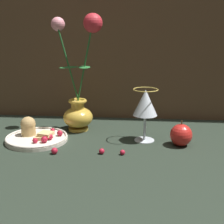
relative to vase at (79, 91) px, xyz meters
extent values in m
plane|color=#232D23|center=(0.10, -0.10, -0.13)|extent=(2.40, 2.40, 0.00)
cylinder|color=gold|center=(-0.01, 0.00, -0.13)|extent=(0.07, 0.07, 0.01)
ellipsoid|color=gold|center=(-0.01, 0.00, -0.09)|extent=(0.10, 0.10, 0.07)
cylinder|color=gold|center=(-0.01, 0.00, -0.05)|extent=(0.04, 0.04, 0.03)
torus|color=gold|center=(-0.01, 0.00, -0.03)|extent=(0.06, 0.06, 0.01)
cylinder|color=#23662D|center=(-0.04, 0.00, 0.09)|extent=(0.06, 0.02, 0.25)
ellipsoid|color=#23662D|center=(-0.03, 0.00, 0.08)|extent=(0.08, 0.08, 0.00)
sphere|color=pink|center=(-0.07, 0.01, 0.22)|extent=(0.04, 0.04, 0.04)
cylinder|color=#23662D|center=(0.02, 0.00, 0.09)|extent=(0.06, 0.01, 0.25)
ellipsoid|color=#23662D|center=(0.02, 0.00, 0.08)|extent=(0.05, 0.08, 0.00)
sphere|color=red|center=(0.05, 0.00, 0.22)|extent=(0.06, 0.06, 0.06)
cylinder|color=silver|center=(-0.11, -0.12, -0.13)|extent=(0.19, 0.19, 0.01)
torus|color=silver|center=(-0.11, -0.12, -0.12)|extent=(0.19, 0.19, 0.01)
cylinder|color=tan|center=(-0.15, -0.10, -0.11)|extent=(0.04, 0.04, 0.04)
sphere|color=tan|center=(-0.15, -0.10, -0.09)|extent=(0.05, 0.05, 0.05)
cube|color=#DBBC7A|center=(-0.09, -0.13, -0.12)|extent=(0.04, 0.04, 0.01)
cube|color=#DBBC7A|center=(-0.08, -0.12, -0.11)|extent=(0.05, 0.05, 0.01)
sphere|color=#AD192D|center=(-0.10, -0.16, -0.12)|extent=(0.02, 0.02, 0.02)
sphere|color=#AD192D|center=(-0.08, -0.16, -0.12)|extent=(0.02, 0.02, 0.02)
sphere|color=#AD192D|center=(-0.07, -0.13, -0.12)|extent=(0.02, 0.02, 0.02)
sphere|color=#AD192D|center=(-0.05, -0.10, -0.12)|extent=(0.02, 0.02, 0.02)
sphere|color=#AD192D|center=(-0.08, -0.07, -0.12)|extent=(0.01, 0.01, 0.01)
cylinder|color=silver|center=(0.22, -0.09, -0.13)|extent=(0.06, 0.06, 0.00)
cylinder|color=silver|center=(0.22, -0.09, -0.09)|extent=(0.01, 0.01, 0.08)
cone|color=silver|center=(0.22, -0.09, -0.01)|extent=(0.07, 0.07, 0.08)
cone|color=gold|center=(0.22, -0.09, -0.03)|extent=(0.07, 0.07, 0.06)
torus|color=gold|center=(0.22, -0.09, 0.03)|extent=(0.08, 0.08, 0.00)
sphere|color=red|center=(0.33, -0.12, -0.10)|extent=(0.07, 0.07, 0.07)
cylinder|color=#4C3319|center=(0.33, -0.12, -0.06)|extent=(0.00, 0.00, 0.01)
sphere|color=#AD192D|center=(0.16, -0.21, -0.13)|extent=(0.01, 0.01, 0.01)
sphere|color=#AD192D|center=(-0.03, -0.22, -0.13)|extent=(0.02, 0.02, 0.02)
sphere|color=#AD192D|center=(0.32, -0.05, -0.13)|extent=(0.02, 0.02, 0.02)
sphere|color=#AD192D|center=(0.10, -0.21, -0.13)|extent=(0.02, 0.02, 0.02)
camera|label=1|loc=(0.20, -1.00, 0.20)|focal=50.00mm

